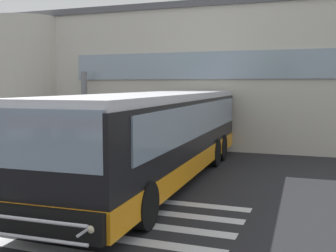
% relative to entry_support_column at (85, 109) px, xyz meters
% --- Properties ---
extents(ground_plane, '(80.00, 90.00, 0.02)m').
position_rel_entry_support_column_xyz_m(ground_plane, '(5.02, -5.40, -1.79)').
color(ground_plane, '#232326').
rests_on(ground_plane, ground).
extents(bay_paint_stripes, '(4.40, 3.96, 0.01)m').
position_rel_entry_support_column_xyz_m(bay_paint_stripes, '(7.02, -9.60, -1.78)').
color(bay_paint_stripes, silver).
rests_on(bay_paint_stripes, ground).
extents(terminal_building, '(21.03, 13.80, 6.67)m').
position_rel_entry_support_column_xyz_m(terminal_building, '(4.34, 6.18, 1.54)').
color(terminal_building, beige).
rests_on(terminal_building, ground).
extents(entry_support_column, '(0.28, 0.28, 3.57)m').
position_rel_entry_support_column_xyz_m(entry_support_column, '(0.00, 0.00, 0.00)').
color(entry_support_column, slate).
rests_on(entry_support_column, ground).
extents(bus_main_foreground, '(3.02, 12.55, 2.70)m').
position_rel_entry_support_column_xyz_m(bus_main_foreground, '(6.04, -5.72, -0.45)').
color(bus_main_foreground, black).
rests_on(bus_main_foreground, ground).
extents(passenger_near_column, '(0.48, 0.41, 1.68)m').
position_rel_entry_support_column_xyz_m(passenger_near_column, '(0.80, -0.37, -0.86)').
color(passenger_near_column, '#2D2D33').
rests_on(passenger_near_column, ground).
extents(passenger_by_doorway, '(0.44, 0.44, 1.68)m').
position_rel_entry_support_column_xyz_m(passenger_by_doorway, '(1.83, -0.47, -0.86)').
color(passenger_by_doorway, '#4C4233').
rests_on(passenger_by_doorway, ground).
extents(passenger_at_curb_edge, '(0.40, 0.50, 1.68)m').
position_rel_entry_support_column_xyz_m(passenger_at_curb_edge, '(2.54, -1.12, -0.86)').
color(passenger_at_curb_edge, '#2D2D33').
rests_on(passenger_at_curb_edge, ground).
extents(safety_bollard_yellow, '(0.18, 0.18, 0.90)m').
position_rel_entry_support_column_xyz_m(safety_bollard_yellow, '(4.72, -1.80, -1.33)').
color(safety_bollard_yellow, yellow).
rests_on(safety_bollard_yellow, ground).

